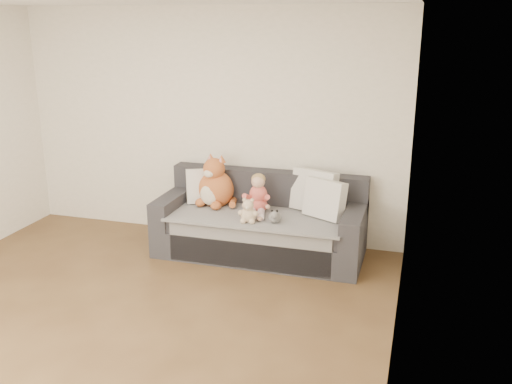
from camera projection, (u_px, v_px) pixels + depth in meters
The scene contains 10 objects.
room_shell at pixel (115, 169), 4.56m from camera, with size 5.00×5.00×5.00m.
sofa at pixel (261, 226), 6.15m from camera, with size 2.20×0.94×0.85m.
cushion_left at pixel (205, 186), 6.37m from camera, with size 0.46×0.35×0.40m.
cushion_right_back at pixel (314, 191), 6.08m from camera, with size 0.53×0.37×0.46m.
cushion_right_front at pixel (325, 199), 5.87m from camera, with size 0.48×0.37×0.42m.
toddler at pixel (258, 197), 6.03m from camera, with size 0.30×0.44×0.43m.
plush_cat at pixel (215, 186), 6.26m from camera, with size 0.46×0.41×0.60m.
teddy_bear at pixel (248, 212), 5.76m from camera, with size 0.21×0.16×0.26m.
plush_cow at pixel (275, 217), 5.76m from camera, with size 0.13×0.19×0.16m.
sippy_cup at pixel (247, 216), 5.80m from camera, with size 0.10×0.07×0.11m.
Camera 1 is at (2.35, -3.49, 2.46)m, focal length 40.00 mm.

